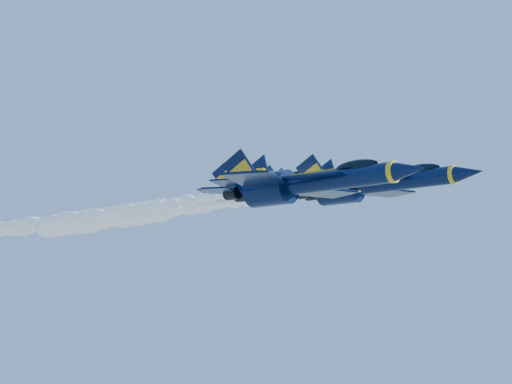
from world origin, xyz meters
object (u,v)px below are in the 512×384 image
Objects in this scene: jet_second at (373,184)px; jet_fourth at (305,183)px; jet_third at (267,186)px; jet_lead at (306,183)px.

jet_second is 26.21m from jet_fourth.
jet_third is 15.29m from jet_fourth.
jet_fourth reaches higher than jet_lead.
jet_fourth reaches higher than jet_second.
jet_third reaches higher than jet_second.
jet_fourth is at bearing 108.90° from jet_third.
jet_lead is 1.07× the size of jet_third.
jet_fourth reaches higher than jet_third.
jet_fourth is at bearing 140.80° from jet_second.
jet_third is at bearing -71.10° from jet_fourth.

